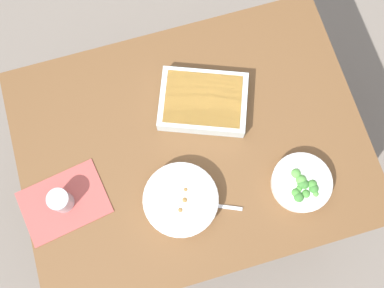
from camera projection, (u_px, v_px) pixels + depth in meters
ground_plane at (192, 182)px, 2.31m from camera, size 6.00×6.00×0.00m
dining_table at (192, 150)px, 1.69m from camera, size 1.20×0.90×0.74m
placemat at (64, 202)px, 1.54m from camera, size 0.31×0.24×0.00m
stew_bowl at (181, 200)px, 1.52m from camera, size 0.25×0.25×0.06m
broccoli_bowl at (301, 183)px, 1.53m from camera, size 0.20×0.20×0.07m
baking_dish at (203, 101)px, 1.60m from camera, size 0.36×0.31×0.06m
drink_cup at (61, 201)px, 1.51m from camera, size 0.07×0.07×0.08m
spoon_by_stew at (209, 205)px, 1.54m from camera, size 0.17×0.09×0.01m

